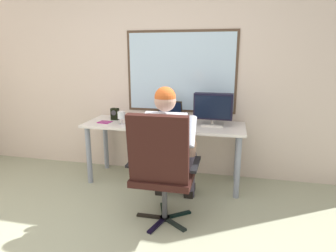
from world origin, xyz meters
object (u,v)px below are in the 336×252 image
Objects in this scene: wine_glass at (121,116)px; crt_monitor at (213,107)px; laptop at (168,117)px; office_chair at (161,165)px; desk at (164,132)px; book_stack at (136,118)px; cd_case at (105,122)px; person_seated at (168,148)px; desk_speaker at (115,114)px; coffee_mug at (141,121)px.

crt_monitor is at bearing 10.25° from wine_glass.
crt_monitor is 0.55m from laptop.
office_chair is 1.08m from wine_glass.
book_stack is at bearing 174.01° from desk.
desk is 0.39m from book_stack.
office_chair is at bearing -60.01° from book_stack.
cd_case is (-0.73, -0.19, -0.06)m from laptop.
person_seated is 3.52× the size of laptop.
desk_speaker is at bearing 69.81° from cd_case.
laptop is 2.48× the size of desk_speaker.
office_chair reaches higher than wine_glass.
desk_speaker reaches higher than cd_case.
crt_monitor is at bearing -4.24° from laptop.
crt_monitor is 0.94m from book_stack.
coffee_mug is (0.12, -0.17, 0.01)m from book_stack.
wine_glass reaches higher than cd_case.
desk is 0.72m from cd_case.
crt_monitor is 2.78× the size of cd_case.
desk is at bearing 102.33° from office_chair.
desk is 12.48× the size of wine_glass.
person_seated is 0.78m from laptop.
coffee_mug is at bearing -151.94° from desk.
wine_glass is at bearing -163.69° from desk.
office_chair is 1.11m from crt_monitor.
coffee_mug is at bearing -54.07° from book_stack.
book_stack is (-0.57, 0.98, 0.17)m from office_chair.
desk_speaker is at bearing 139.24° from person_seated.
book_stack is (-0.56, 0.69, 0.11)m from person_seated.
office_chair is (0.21, -0.94, -0.03)m from desk.
cd_case is 0.47m from coffee_mug.
desk is at bearing -175.01° from crt_monitor.
desk_speaker is at bearing 153.59° from coffee_mug.
person_seated is 13.19× the size of coffee_mug.
wine_glass reaches higher than book_stack.
cd_case is (-0.91, 0.85, 0.14)m from office_chair.
wine_glass is 0.22m from book_stack.
person_seated is 6.92× the size of book_stack.
desk_speaker is at bearing -178.52° from laptop.
office_chair reaches higher than coffee_mug.
wine_glass is at bearing -155.66° from laptop.
book_stack is 1.15× the size of cd_case.
desk is 0.97m from office_chair.
person_seated is 8.37× the size of wine_glass.
cd_case is at bearing 176.29° from coffee_mug.
office_chair is 7.43× the size of desk_speaker.
crt_monitor is at bearing 0.71° from book_stack.
crt_monitor is at bearing 62.97° from person_seated.
person_seated reaches higher than office_chair.
cd_case is 1.66× the size of coffee_mug.
office_chair is 0.85× the size of person_seated.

